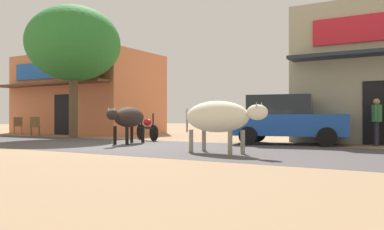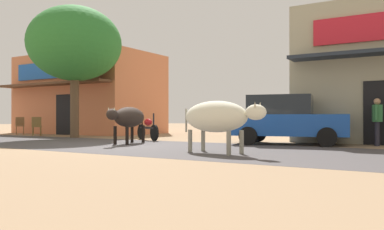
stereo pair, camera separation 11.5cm
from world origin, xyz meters
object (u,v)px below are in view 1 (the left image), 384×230
Objects in this scene: roadside_tree at (74,44)px; cafe_chair_by_doorway at (18,125)px; cow_near_brown at (129,118)px; parked_motorcycle at (147,128)px; pedestrian_by_shop at (377,118)px; cow_far_dark at (218,117)px; cafe_chair_near_tree at (35,125)px; parked_hatchback_car at (286,119)px.

roadside_tree is 6.36× the size of cafe_chair_by_doorway.
parked_motorcycle is at bearing 109.51° from cow_near_brown.
cow_near_brown is 10.23m from cafe_chair_by_doorway.
cow_near_brown is 1.65× the size of pedestrian_by_shop.
cow_far_dark is 2.78× the size of cafe_chair_near_tree.
cow_far_dark is 5.82m from pedestrian_by_shop.
cow_near_brown is at bearing -70.49° from parked_motorcycle.
cow_near_brown is 8.10m from pedestrian_by_shop.
cafe_chair_by_doorway is at bearing 162.57° from cow_far_dark.
cafe_chair_near_tree is at bearing 178.63° from parked_motorcycle.
cow_near_brown is 4.58m from cow_far_dark.
roadside_tree is at bearing -177.68° from parked_motorcycle.
pedestrian_by_shop is (7.44, 3.22, -0.02)m from cow_near_brown.
cafe_chair_near_tree is (-3.01, 0.33, -3.66)m from roadside_tree.
cow_far_dark is at bearing -21.43° from roadside_tree.
parked_hatchback_car reaches higher than cafe_chair_near_tree.
cafe_chair_near_tree is at bearing 162.21° from cow_far_dark.
cow_far_dark is at bearing -96.48° from parked_hatchback_car.
cafe_chair_by_doorway is (-9.13, 0.76, 0.04)m from parked_motorcycle.
cow_far_dark is at bearing -21.34° from cow_near_brown.
cafe_chair_near_tree and cafe_chair_by_doorway have the same top height.
parked_hatchback_car is 1.60× the size of cow_near_brown.
cow_near_brown is at bearing -156.59° from pedestrian_by_shop.
roadside_tree reaches higher than cow_far_dark.
parked_hatchback_car reaches higher than parked_motorcycle.
pedestrian_by_shop is at bearing 56.99° from cow_far_dark.
parked_motorcycle is at bearing -1.37° from cafe_chair_near_tree.
pedestrian_by_shop is (12.11, 1.38, -3.30)m from roadside_tree.
parked_hatchback_car is at bearing 5.31° from parked_motorcycle.
roadside_tree is 1.46× the size of parked_hatchback_car.
parked_hatchback_car reaches higher than cafe_chair_by_doorway.
roadside_tree reaches higher than cow_near_brown.
roadside_tree is 4.75m from cafe_chair_near_tree.
roadside_tree is at bearing -173.51° from pedestrian_by_shop.
parked_hatchback_car is at bearing 4.05° from roadside_tree.
cafe_chair_near_tree is at bearing -15.42° from cafe_chair_by_doorway.
cow_far_dark reaches higher than cow_near_brown.
pedestrian_by_shop reaches higher than cow_near_brown.
cow_near_brown is 0.97× the size of cow_far_dark.
cow_near_brown is 2.71× the size of cafe_chair_by_doorway.
roadside_tree is 6.40m from cafe_chair_by_doorway.
cafe_chair_near_tree is at bearing 173.81° from roadside_tree.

